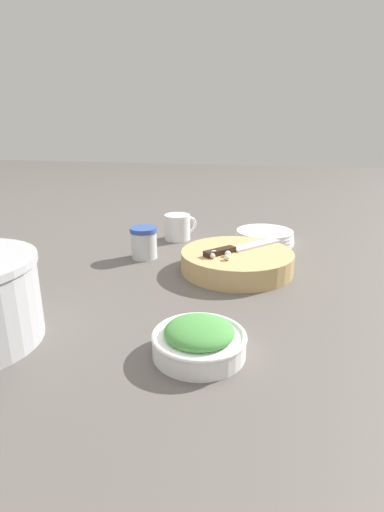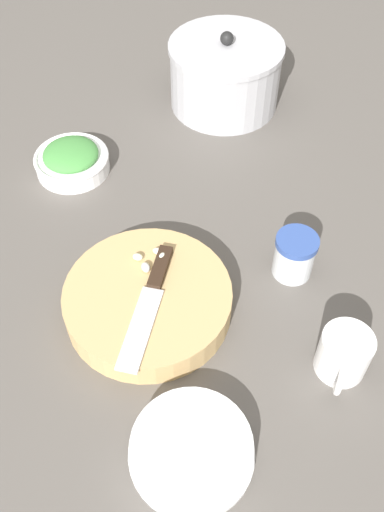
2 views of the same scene
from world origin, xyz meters
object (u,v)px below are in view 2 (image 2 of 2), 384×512
(cutting_board, at_px, (148,301))
(plate_stack, at_px, (192,450))
(stock_pot, at_px, (225,75))
(chef_knife, at_px, (150,298))
(garlic_cloves, at_px, (153,258))
(spice_jar, at_px, (294,255))
(herb_bowl, at_px, (72,160))
(coffee_mug, at_px, (344,355))

(cutting_board, relative_size, plate_stack, 1.55)
(cutting_board, relative_size, stock_pot, 1.11)
(chef_knife, height_order, garlic_cloves, same)
(spice_jar, distance_m, stock_pot, 0.49)
(cutting_board, relative_size, chef_knife, 1.44)
(stock_pot, bearing_deg, spice_jar, -18.33)
(garlic_cloves, relative_size, stock_pot, 0.24)
(cutting_board, bearing_deg, garlic_cloves, 144.20)
(chef_knife, distance_m, herb_bowl, 0.39)
(garlic_cloves, relative_size, coffee_mug, 0.62)
(coffee_mug, bearing_deg, herb_bowl, -163.96)
(garlic_cloves, xyz_separation_m, stock_pot, (-0.36, 0.37, 0.02))
(plate_stack, bearing_deg, coffee_mug, 90.89)
(coffee_mug, bearing_deg, garlic_cloves, -150.33)
(chef_knife, relative_size, spice_jar, 2.28)
(garlic_cloves, bearing_deg, coffee_mug, 29.67)
(cutting_board, bearing_deg, chef_knife, -7.01)
(cutting_board, bearing_deg, spice_jar, 78.32)
(spice_jar, relative_size, coffee_mug, 0.89)
(garlic_cloves, xyz_separation_m, spice_jar, (0.10, 0.21, -0.01))
(herb_bowl, xyz_separation_m, plate_stack, (0.62, -0.08, -0.01))
(plate_stack, height_order, stock_pot, stock_pot)
(herb_bowl, height_order, plate_stack, herb_bowl)
(spice_jar, height_order, coffee_mug, spice_jar)
(cutting_board, xyz_separation_m, chef_knife, (0.02, -0.00, 0.03))
(chef_knife, bearing_deg, plate_stack, 118.81)
(spice_jar, height_order, plate_stack, spice_jar)
(herb_bowl, distance_m, plate_stack, 0.63)
(spice_jar, xyz_separation_m, coffee_mug, (0.19, -0.05, -0.00))
(herb_bowl, bearing_deg, cutting_board, -3.74)
(coffee_mug, relative_size, stock_pot, 0.38)
(spice_jar, distance_m, coffee_mug, 0.19)
(herb_bowl, bearing_deg, spice_jar, 27.74)
(garlic_cloves, distance_m, coffee_mug, 0.33)
(herb_bowl, distance_m, spice_jar, 0.49)
(coffee_mug, xyz_separation_m, stock_pot, (-0.65, 0.20, 0.03))
(spice_jar, bearing_deg, cutting_board, -101.68)
(chef_knife, bearing_deg, cutting_board, -53.91)
(plate_stack, xyz_separation_m, stock_pot, (-0.66, 0.47, 0.05))
(spice_jar, height_order, stock_pot, stock_pot)
(cutting_board, bearing_deg, plate_stack, -13.85)
(garlic_cloves, xyz_separation_m, coffee_mug, (0.29, 0.17, -0.02))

